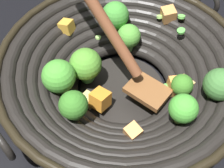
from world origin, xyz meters
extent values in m
plane|color=black|center=(0.00, 0.00, 0.00)|extent=(4.00, 4.00, 0.00)
cylinder|color=black|center=(0.00, 0.00, 0.01)|extent=(0.16, 0.16, 0.01)
torus|color=black|center=(0.00, 0.00, 0.02)|extent=(0.21, 0.21, 0.03)
torus|color=black|center=(0.00, 0.00, 0.03)|extent=(0.25, 0.25, 0.03)
torus|color=black|center=(0.00, 0.00, 0.04)|extent=(0.28, 0.28, 0.03)
torus|color=black|center=(0.00, 0.00, 0.05)|extent=(0.31, 0.31, 0.03)
torus|color=black|center=(0.00, 0.00, 0.06)|extent=(0.34, 0.34, 0.03)
torus|color=black|center=(0.00, 0.00, 0.07)|extent=(0.37, 0.37, 0.03)
torus|color=black|center=(0.00, 0.00, 0.08)|extent=(0.41, 0.41, 0.03)
torus|color=black|center=(0.00, 0.00, 0.09)|extent=(0.43, 0.43, 0.01)
torus|color=black|center=(-0.08, 0.21, 0.09)|extent=(0.05, 0.03, 0.05)
torus|color=black|center=(0.08, -0.21, 0.09)|extent=(0.05, 0.03, 0.05)
cylinder|color=#55A54A|center=(-0.04, -0.06, 0.03)|extent=(0.03, 0.03, 0.02)
sphere|color=#529730|center=(-0.04, -0.06, 0.06)|extent=(0.06, 0.06, 0.06)
cylinder|color=#75AB53|center=(-0.12, 0.03, 0.05)|extent=(0.02, 0.02, 0.02)
sphere|color=#409134|center=(-0.12, 0.03, 0.08)|extent=(0.05, 0.05, 0.05)
cylinder|color=#5E914D|center=(-0.08, 0.05, 0.03)|extent=(0.03, 0.03, 0.02)
sphere|color=#4F9836|center=(-0.08, 0.05, 0.06)|extent=(0.05, 0.05, 0.05)
cylinder|color=#5DA341|center=(0.06, 0.08, 0.04)|extent=(0.03, 0.02, 0.02)
sphere|color=#3B7925|center=(0.06, 0.08, 0.06)|extent=(0.04, 0.04, 0.04)
cylinder|color=#5D8F40|center=(-0.02, -0.11, 0.04)|extent=(0.04, 0.04, 0.02)
sphere|color=green|center=(-0.02, -0.11, 0.07)|extent=(0.06, 0.06, 0.06)
cylinder|color=#6D9F38|center=(0.12, 0.04, 0.06)|extent=(0.03, 0.03, 0.02)
sphere|color=green|center=(0.12, 0.04, 0.09)|extent=(0.04, 0.04, 0.04)
cylinder|color=#65AD50|center=(0.10, 0.11, 0.07)|extent=(0.03, 0.03, 0.01)
sphere|color=#3F7536|center=(0.10, 0.11, 0.09)|extent=(0.05, 0.05, 0.05)
cylinder|color=#74B05C|center=(0.05, -0.10, 0.05)|extent=(0.02, 0.02, 0.02)
sphere|color=#377826|center=(0.05, -0.10, 0.08)|extent=(0.05, 0.05, 0.05)
cube|color=#E7964C|center=(0.11, -0.03, 0.05)|extent=(0.03, 0.03, 0.03)
cube|color=orange|center=(0.02, -0.05, 0.04)|extent=(0.04, 0.04, 0.04)
cube|color=#D18A4A|center=(-0.08, 0.13, 0.08)|extent=(0.03, 0.03, 0.03)
cube|color=gold|center=(-0.05, -0.05, 0.03)|extent=(0.03, 0.03, 0.03)
cube|color=#E9B762|center=(0.06, 0.09, 0.05)|extent=(0.03, 0.03, 0.03)
cube|color=#E0C369|center=(0.01, -0.07, 0.02)|extent=(0.03, 0.03, 0.03)
cube|color=#DB8C3E|center=(0.06, 0.08, 0.05)|extent=(0.03, 0.03, 0.03)
cube|color=gold|center=(-0.13, -0.06, 0.07)|extent=(0.04, 0.03, 0.03)
cylinder|color=#56B247|center=(-0.03, 0.13, 0.08)|extent=(0.02, 0.02, 0.01)
cylinder|color=#6BC651|center=(0.04, 0.07, 0.03)|extent=(0.01, 0.01, 0.00)
cylinder|color=#99D166|center=(-0.09, -0.01, 0.06)|extent=(0.01, 0.01, 0.01)
cylinder|color=#99D166|center=(0.09, 0.13, 0.07)|extent=(0.02, 0.02, 0.01)
cylinder|color=#6BC651|center=(0.03, 0.03, 0.03)|extent=(0.02, 0.02, 0.01)
cylinder|color=#99D166|center=(-0.09, 0.12, 0.07)|extent=(0.02, 0.01, 0.01)
cylinder|color=#56B247|center=(0.05, 0.06, 0.04)|extent=(0.01, 0.01, 0.01)
cylinder|color=#6BC651|center=(-0.06, 0.15, 0.08)|extent=(0.02, 0.02, 0.01)
cube|color=brown|center=(0.05, 0.03, 0.05)|extent=(0.09, 0.08, 0.01)
cylinder|color=brown|center=(-0.05, -0.03, 0.18)|extent=(0.18, 0.11, 0.21)
camera|label=1|loc=(0.30, -0.14, 0.46)|focal=48.40mm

